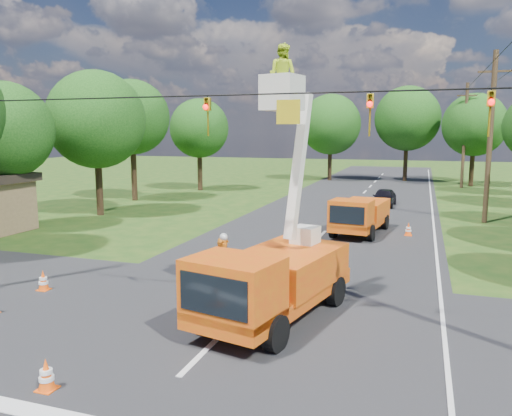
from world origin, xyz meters
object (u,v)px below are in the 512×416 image
(traffic_cone_7, at_px, (408,229))
(tree_far_a, at_px, (331,124))
(ground_worker, at_px, (224,269))
(traffic_cone_5, at_px, (43,281))
(traffic_cone_0, at_px, (46,375))
(tree_far_c, at_px, (475,125))
(bucket_truck, at_px, (273,265))
(tree_left_c, at_px, (4,131))
(tree_far_b, at_px, (407,119))
(pole_right_mid, at_px, (490,136))
(tree_left_d, at_px, (96,120))
(pole_right_far, at_px, (465,135))
(second_truck, at_px, (360,214))
(traffic_cone_3, at_px, (334,251))
(tree_left_f, at_px, (199,128))
(traffic_cone_2, at_px, (304,268))
(distant_car, at_px, (384,197))

(traffic_cone_7, height_order, tree_far_a, tree_far_a)
(ground_worker, bearing_deg, traffic_cone_5, 152.87)
(traffic_cone_0, relative_size, traffic_cone_5, 1.00)
(tree_far_c, bearing_deg, traffic_cone_0, -104.33)
(bucket_truck, distance_m, ground_worker, 2.47)
(tree_left_c, bearing_deg, traffic_cone_7, 14.52)
(bucket_truck, bearing_deg, tree_far_b, 99.98)
(tree_far_a, bearing_deg, pole_right_mid, -59.59)
(ground_worker, distance_m, tree_left_d, 19.64)
(traffic_cone_5, height_order, pole_right_far, pole_right_far)
(second_truck, distance_m, traffic_cone_5, 15.91)
(tree_far_a, relative_size, tree_far_c, 1.04)
(ground_worker, relative_size, traffic_cone_3, 2.86)
(ground_worker, height_order, tree_left_d, tree_left_d)
(traffic_cone_7, distance_m, tree_left_f, 25.23)
(ground_worker, height_order, tree_left_f, tree_left_f)
(tree_left_f, bearing_deg, traffic_cone_2, -57.61)
(traffic_cone_5, bearing_deg, pole_right_mid, 50.50)
(tree_left_f, relative_size, tree_far_c, 0.92)
(tree_left_f, bearing_deg, pole_right_mid, -23.23)
(traffic_cone_0, height_order, pole_right_far, pole_right_far)
(ground_worker, bearing_deg, distant_car, 43.53)
(traffic_cone_2, xyz_separation_m, traffic_cone_5, (-8.05, -4.38, 0.00))
(second_truck, bearing_deg, tree_far_a, 110.74)
(bucket_truck, bearing_deg, ground_worker, 160.23)
(traffic_cone_2, height_order, traffic_cone_5, same)
(pole_right_mid, relative_size, tree_far_a, 1.05)
(tree_left_c, height_order, tree_left_f, tree_left_f)
(distant_car, relative_size, traffic_cone_2, 5.32)
(second_truck, xyz_separation_m, tree_left_d, (-16.81, 0.94, 5.07))
(traffic_cone_7, distance_m, pole_right_far, 26.39)
(traffic_cone_0, bearing_deg, traffic_cone_2, 71.80)
(traffic_cone_5, relative_size, tree_left_f, 0.08)
(traffic_cone_0, bearing_deg, pole_right_far, 76.26)
(bucket_truck, height_order, traffic_cone_2, bucket_truck)
(tree_far_c, bearing_deg, second_truck, -105.39)
(second_truck, bearing_deg, traffic_cone_0, -95.20)
(bucket_truck, relative_size, pole_right_far, 0.77)
(pole_right_mid, height_order, pole_right_far, same)
(traffic_cone_2, height_order, tree_far_a, tree_far_a)
(ground_worker, height_order, traffic_cone_3, ground_worker)
(traffic_cone_0, xyz_separation_m, traffic_cone_5, (-4.83, 5.39, 0.00))
(traffic_cone_2, bearing_deg, tree_left_f, 122.39)
(traffic_cone_0, bearing_deg, traffic_cone_3, 73.26)
(pole_right_far, distance_m, tree_left_c, 39.83)
(distant_car, relative_size, tree_left_f, 0.45)
(tree_left_c, xyz_separation_m, tree_left_f, (1.70, 21.00, 0.25))
(second_truck, relative_size, traffic_cone_3, 7.94)
(tree_left_d, xyz_separation_m, tree_far_c, (24.50, 27.00, -0.06))
(traffic_cone_3, xyz_separation_m, tree_far_a, (-6.46, 34.72, 5.83))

